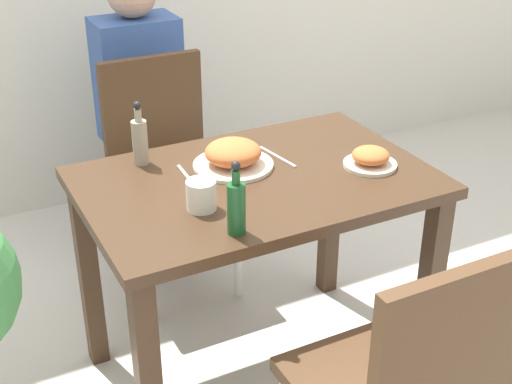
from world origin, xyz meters
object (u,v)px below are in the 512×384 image
object	(u,v)px
drink_cup	(201,195)
person_figure	(141,109)
chair_far	(166,163)
condiment_bottle	(236,206)
food_plate	(233,155)
sauce_bottle	(140,140)
side_plate	(370,158)

from	to	relation	value
drink_cup	person_figure	distance (m)	1.23
chair_far	condiment_bottle	distance (m)	1.00
food_plate	sauce_bottle	bearing A→B (deg)	147.68
chair_far	side_plate	world-z (taller)	chair_far
food_plate	side_plate	xyz separation A→B (m)	(0.38, -0.19, -0.01)
chair_far	drink_cup	size ratio (longest dim) A/B	10.65
food_plate	condiment_bottle	bearing A→B (deg)	-114.23
drink_cup	condiment_bottle	bearing A→B (deg)	-79.49
person_figure	food_plate	bearing A→B (deg)	-91.77
drink_cup	sauce_bottle	bearing A→B (deg)	98.00
side_plate	drink_cup	xyz separation A→B (m)	(-0.57, -0.01, 0.02)
chair_far	sauce_bottle	bearing A→B (deg)	-117.96
side_plate	drink_cup	distance (m)	0.57
chair_far	person_figure	distance (m)	0.42
side_plate	condiment_bottle	bearing A→B (deg)	-162.19
condiment_bottle	person_figure	world-z (taller)	person_figure
food_plate	person_figure	distance (m)	1.01
chair_far	drink_cup	world-z (taller)	chair_far
side_plate	sauce_bottle	bearing A→B (deg)	151.12
drink_cup	side_plate	bearing A→B (deg)	1.46
food_plate	drink_cup	distance (m)	0.28
food_plate	side_plate	distance (m)	0.42
side_plate	condiment_bottle	size ratio (longest dim) A/B	0.81
condiment_bottle	person_figure	bearing A→B (deg)	81.87
sauce_bottle	drink_cup	bearing A→B (deg)	-82.00
food_plate	condiment_bottle	size ratio (longest dim) A/B	1.22
condiment_bottle	person_figure	xyz separation A→B (m)	(0.19, 1.35, -0.23)
chair_far	side_plate	distance (m)	0.90
side_plate	sauce_bottle	distance (m)	0.71
side_plate	condiment_bottle	world-z (taller)	condiment_bottle
food_plate	side_plate	size ratio (longest dim) A/B	1.50
chair_far	sauce_bottle	distance (m)	0.57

